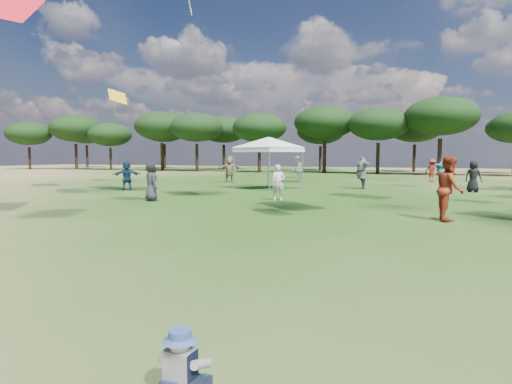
% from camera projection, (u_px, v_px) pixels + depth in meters
% --- Properties ---
extents(tree_line, '(108.78, 17.63, 7.77)m').
position_uv_depth(tree_line, '(431.00, 122.00, 44.48)').
color(tree_line, black).
rests_on(tree_line, ground).
extents(tent_left, '(5.37, 5.37, 3.26)m').
position_uv_depth(tent_left, '(269.00, 139.00, 24.10)').
color(tent_left, gray).
rests_on(tent_left, ground).
extents(toddler, '(0.38, 0.43, 0.57)m').
position_uv_depth(toddler, '(182.00, 368.00, 3.35)').
color(toddler, '#161E32').
rests_on(toddler, ground).
extents(festival_crowd, '(28.03, 22.86, 1.91)m').
position_uv_depth(festival_crowd, '(367.00, 174.00, 23.91)').
color(festival_crowd, '#28272B').
rests_on(festival_crowd, ground).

